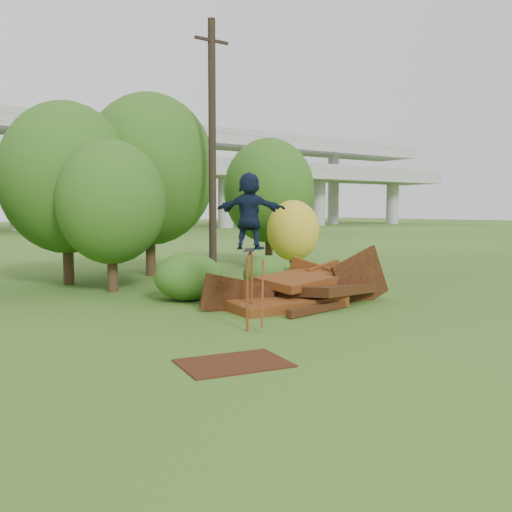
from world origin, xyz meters
TOP-DOWN VIEW (x-y plane):
  - ground at (0.00, 0.00)m, footprint 240.00×240.00m
  - scrap_pile at (1.55, 3.03)m, footprint 5.86×3.12m
  - grind_rail at (-1.04, 1.93)m, footprint 1.54×1.92m
  - skateboard at (-1.10, 1.86)m, footprint 0.72×0.82m
  - skater at (-1.10, 1.86)m, footprint 1.51×1.63m
  - flat_plate at (-3.44, -0.95)m, footprint 2.10×1.67m
  - tree_1 at (-2.35, 11.47)m, footprint 4.73×4.73m
  - tree_2 at (-1.76, 8.78)m, footprint 3.56×3.56m
  - tree_3 at (1.24, 12.16)m, footprint 5.34×5.34m
  - tree_4 at (6.71, 9.63)m, footprint 2.27×2.27m
  - tree_5 at (7.76, 12.71)m, footprint 4.36×4.36m
  - shrub_left at (-0.61, 5.71)m, footprint 2.08×1.92m
  - shrub_right at (2.26, 5.48)m, footprint 1.74×1.60m
  - utility_pole at (2.30, 9.01)m, footprint 1.40×0.28m

SIDE VIEW (x-z plane):
  - ground at x=0.00m, z-range 0.00..0.00m
  - flat_plate at x=-3.44m, z-range 0.00..0.03m
  - scrap_pile at x=1.55m, z-range -0.63..1.39m
  - shrub_right at x=2.26m, z-range 0.00..1.24m
  - shrub_left at x=-0.61m, z-range 0.00..1.44m
  - grind_rail at x=-1.04m, z-range 0.36..2.06m
  - skateboard at x=-1.10m, z-range 1.73..1.82m
  - tree_4 at x=6.71m, z-range 0.25..3.38m
  - skater at x=-1.10m, z-range 1.79..3.61m
  - tree_2 at x=-1.76m, z-range 0.45..5.47m
  - tree_5 at x=7.76m, z-range 0.55..6.68m
  - tree_1 at x=-2.35m, z-range 0.56..7.15m
  - tree_3 at x=1.24m, z-range 0.63..8.04m
  - utility_pole at x=2.30m, z-range 0.07..9.73m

